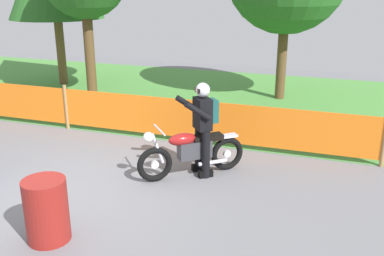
% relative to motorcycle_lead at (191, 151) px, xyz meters
% --- Properties ---
extents(ground, '(24.00, 24.00, 0.02)m').
position_rel_motorcycle_lead_xyz_m(ground, '(-1.90, -1.42, -0.47)').
color(ground, slate).
extents(grass_verge, '(24.00, 7.76, 0.01)m').
position_rel_motorcycle_lead_xyz_m(grass_verge, '(-1.90, 5.42, -0.46)').
color(grass_verge, '#4C8C3D').
rests_on(grass_verge, ground).
extents(barrier_fence, '(10.42, 0.08, 1.05)m').
position_rel_motorcycle_lead_xyz_m(barrier_fence, '(-1.90, 1.54, 0.08)').
color(barrier_fence, '#997547').
rests_on(barrier_fence, ground).
extents(motorcycle_lead, '(1.61, 1.39, 0.96)m').
position_rel_motorcycle_lead_xyz_m(motorcycle_lead, '(0.00, 0.00, 0.00)').
color(motorcycle_lead, black).
rests_on(motorcycle_lead, ground).
extents(rider_lead, '(0.78, 0.75, 1.69)m').
position_rel_motorcycle_lead_xyz_m(rider_lead, '(0.17, 0.14, 0.49)').
color(rider_lead, black).
rests_on(rider_lead, ground).
extents(oil_drum, '(0.58, 0.58, 0.88)m').
position_rel_motorcycle_lead_xyz_m(oil_drum, '(-1.16, -2.58, -0.02)').
color(oil_drum, maroon).
rests_on(oil_drum, ground).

